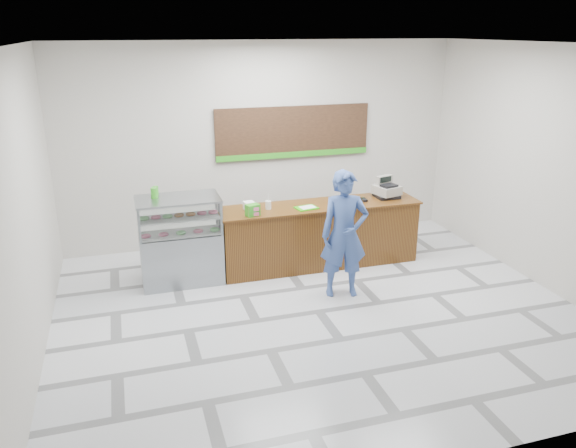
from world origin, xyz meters
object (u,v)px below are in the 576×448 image
object	(u,v)px
cash_register	(386,190)
serving_tray	(306,208)
display_case	(180,240)
customer	(344,234)
sales_counter	(319,235)

from	to	relation	value
cash_register	serving_tray	world-z (taller)	cash_register
display_case	cash_register	xyz separation A→B (m)	(3.41, 0.07, 0.48)
customer	cash_register	bearing A→B (deg)	55.38
display_case	serving_tray	size ratio (longest dim) A/B	3.62
display_case	customer	xyz separation A→B (m)	(2.19, -1.12, 0.25)
sales_counter	display_case	world-z (taller)	display_case
customer	sales_counter	bearing A→B (deg)	99.65
display_case	cash_register	bearing A→B (deg)	1.15
sales_counter	cash_register	bearing A→B (deg)	3.28
sales_counter	cash_register	size ratio (longest dim) A/B	7.02
display_case	serving_tray	bearing A→B (deg)	-3.83
customer	display_case	bearing A→B (deg)	164.36
sales_counter	cash_register	xyz separation A→B (m)	(1.19, 0.07, 0.64)
sales_counter	serving_tray	xyz separation A→B (m)	(-0.27, -0.13, 0.52)
sales_counter	customer	world-z (taller)	customer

